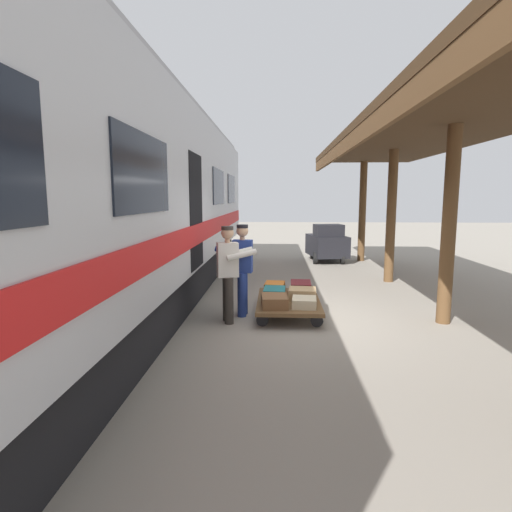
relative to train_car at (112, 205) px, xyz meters
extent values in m
plane|color=gray|center=(-3.58, 0.00, -2.06)|extent=(60.00, 60.00, 0.00)
cylinder|color=brown|center=(-5.86, -7.26, -0.36)|extent=(0.24, 0.24, 3.40)
cylinder|color=brown|center=(-5.86, -3.63, -0.36)|extent=(0.24, 0.24, 3.40)
cylinder|color=brown|center=(-5.86, 0.00, -0.36)|extent=(0.24, 0.24, 3.40)
cube|color=#432E1A|center=(-5.86, 0.00, 1.42)|extent=(3.20, 15.33, 0.16)
cube|color=brown|center=(-4.31, 0.00, 1.19)|extent=(0.08, 15.33, 0.30)
cube|color=#B7BABF|center=(0.00, 0.00, 0.29)|extent=(3.00, 16.22, 2.90)
cube|color=black|center=(0.00, 0.00, -1.61)|extent=(2.55, 15.41, 0.90)
cube|color=#99999E|center=(0.00, 0.00, 1.84)|extent=(2.76, 15.90, 0.20)
cube|color=red|center=(-1.51, 0.00, -0.51)|extent=(0.03, 15.90, 0.36)
cube|color=black|center=(-1.51, -5.68, 0.39)|extent=(0.02, 1.78, 0.84)
cube|color=black|center=(-1.51, -2.84, 0.39)|extent=(0.02, 1.78, 0.84)
cube|color=black|center=(-1.51, 2.84, 0.39)|extent=(0.02, 1.78, 0.84)
cube|color=black|center=(-1.45, 0.00, -0.11)|extent=(0.12, 1.10, 2.00)
cube|color=brown|center=(-3.14, -0.43, -1.81)|extent=(1.17, 1.98, 0.07)
cylinder|color=black|center=(-3.61, 0.36, -1.95)|extent=(0.21, 0.05, 0.21)
cylinder|color=black|center=(-2.68, 0.36, -1.95)|extent=(0.21, 0.05, 0.21)
cylinder|color=black|center=(-3.61, -1.22, -1.95)|extent=(0.21, 0.05, 0.21)
cylinder|color=black|center=(-2.68, -1.22, -1.95)|extent=(0.21, 0.05, 0.21)
cube|color=brown|center=(-2.88, 0.12, -1.68)|extent=(0.49, 0.63, 0.20)
cube|color=tan|center=(-3.41, -0.43, -1.67)|extent=(0.54, 0.50, 0.21)
cube|color=maroon|center=(-3.41, -0.97, -1.66)|extent=(0.42, 0.60, 0.22)
cube|color=beige|center=(-3.41, 0.12, -1.70)|extent=(0.45, 0.50, 0.16)
cube|color=#CC6B23|center=(-2.88, -0.97, -1.67)|extent=(0.43, 0.50, 0.21)
cube|color=#1E666B|center=(-2.88, -0.43, -1.67)|extent=(0.42, 0.57, 0.21)
cylinder|color=navy|center=(-2.29, -0.41, -1.65)|extent=(0.16, 0.16, 0.82)
cylinder|color=navy|center=(-2.28, -0.21, -1.65)|extent=(0.16, 0.16, 0.82)
cube|color=navy|center=(-2.28, -0.31, -0.94)|extent=(0.38, 0.25, 0.60)
cylinder|color=tan|center=(-2.28, -0.31, -0.61)|extent=(0.09, 0.09, 0.06)
sphere|color=tan|center=(-2.28, -0.31, -0.47)|extent=(0.22, 0.22, 0.22)
cylinder|color=black|center=(-2.28, -0.31, -0.39)|extent=(0.21, 0.21, 0.06)
cylinder|color=navy|center=(-2.08, -0.48, -0.84)|extent=(0.54, 0.14, 0.21)
cylinder|color=navy|center=(-2.05, -0.16, -0.84)|extent=(0.54, 0.14, 0.21)
cylinder|color=#332D28|center=(-2.09, 0.24, -1.65)|extent=(0.16, 0.16, 0.82)
cylinder|color=#332D28|center=(-2.03, 0.05, -1.65)|extent=(0.16, 0.16, 0.82)
cube|color=silver|center=(-2.06, 0.15, -0.94)|extent=(0.41, 0.31, 0.60)
cylinder|color=tan|center=(-2.06, 0.15, -0.61)|extent=(0.09, 0.09, 0.06)
sphere|color=tan|center=(-2.06, 0.15, -0.47)|extent=(0.22, 0.22, 0.22)
cylinder|color=#332D28|center=(-2.06, 0.15, -0.39)|extent=(0.21, 0.21, 0.06)
cylinder|color=silver|center=(-2.32, 0.24, -0.84)|extent=(0.54, 0.24, 0.21)
cylinder|color=silver|center=(-2.23, -0.07, -0.84)|extent=(0.54, 0.24, 0.21)
cube|color=black|center=(-4.65, -7.05, -1.51)|extent=(1.38, 1.87, 0.70)
cube|color=black|center=(-4.65, -6.70, -1.01)|extent=(1.01, 0.85, 0.50)
cylinder|color=black|center=(-5.10, -6.45, -1.86)|extent=(0.12, 0.40, 0.40)
cylinder|color=black|center=(-4.20, -6.45, -1.86)|extent=(0.12, 0.40, 0.40)
cylinder|color=black|center=(-5.10, -7.65, -1.86)|extent=(0.12, 0.40, 0.40)
cylinder|color=black|center=(-4.20, -7.65, -1.86)|extent=(0.12, 0.40, 0.40)
camera|label=1|loc=(-2.91, 7.26, 0.14)|focal=29.11mm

